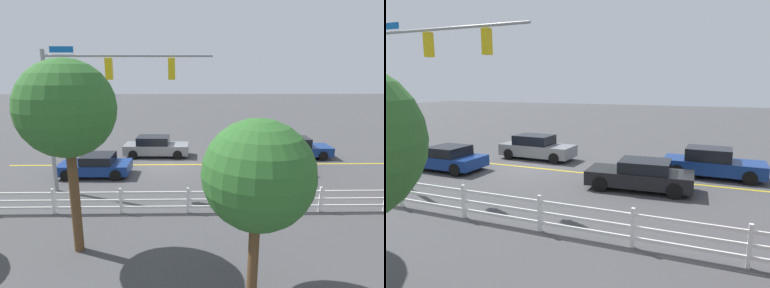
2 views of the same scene
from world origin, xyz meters
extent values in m
plane|color=#444447|center=(0.00, 0.00, 0.00)|extent=(120.00, 120.00, 0.00)
cube|color=gold|center=(-4.00, 0.00, 0.00)|extent=(28.00, 0.16, 0.01)
cylinder|color=gray|center=(5.18, 4.42, 3.51)|extent=(0.20, 0.20, 7.01)
cylinder|color=gray|center=(1.21, 4.42, 6.71)|extent=(7.94, 0.12, 0.12)
cube|color=#0C59B2|center=(4.28, 4.44, 6.99)|extent=(1.10, 0.03, 0.28)
cube|color=gold|center=(2.13, 4.42, 6.11)|extent=(0.32, 0.28, 1.00)
sphere|color=red|center=(2.13, 4.27, 6.43)|extent=(0.17, 0.17, 0.17)
sphere|color=orange|center=(2.13, 4.27, 6.11)|extent=(0.17, 0.17, 0.17)
sphere|color=#148C19|center=(2.13, 4.27, 5.79)|extent=(0.17, 0.17, 0.17)
cube|color=gold|center=(-0.82, 4.42, 6.11)|extent=(0.32, 0.28, 1.00)
sphere|color=red|center=(-0.82, 4.27, 6.43)|extent=(0.17, 0.17, 0.17)
sphere|color=orange|center=(-0.82, 4.27, 6.11)|extent=(0.17, 0.17, 0.17)
sphere|color=#148C19|center=(-0.82, 4.27, 5.79)|extent=(0.17, 0.17, 0.17)
cube|color=navy|center=(3.84, 2.05, 0.51)|extent=(4.07, 1.95, 0.57)
cube|color=black|center=(3.64, 2.05, 1.04)|extent=(1.79, 1.74, 0.49)
cylinder|color=black|center=(5.22, 2.94, 0.32)|extent=(0.64, 0.22, 0.64)
cylinder|color=black|center=(5.21, 1.14, 0.32)|extent=(0.64, 0.22, 0.64)
cylinder|color=black|center=(2.47, 2.96, 0.32)|extent=(0.64, 0.22, 0.64)
cylinder|color=black|center=(2.45, 1.16, 0.32)|extent=(0.64, 0.22, 0.64)
cube|color=black|center=(-6.38, 1.68, 0.52)|extent=(4.54, 2.01, 0.61)
cube|color=black|center=(-6.60, 1.67, 1.06)|extent=(2.16, 1.71, 0.48)
cylinder|color=black|center=(-4.91, 2.59, 0.32)|extent=(0.65, 0.25, 0.64)
cylinder|color=black|center=(-4.83, 0.92, 0.32)|extent=(0.65, 0.25, 0.64)
cylinder|color=black|center=(-7.94, 2.43, 0.32)|extent=(0.65, 0.25, 0.64)
cylinder|color=black|center=(-7.85, 0.77, 0.32)|extent=(0.65, 0.25, 0.64)
cube|color=slate|center=(0.63, -2.11, 0.56)|extent=(4.60, 1.87, 0.67)
cube|color=black|center=(0.86, -2.12, 1.17)|extent=(2.28, 1.62, 0.56)
cylinder|color=black|center=(-0.94, -2.86, 0.32)|extent=(0.65, 0.24, 0.64)
cylinder|color=black|center=(-0.88, -1.26, 0.32)|extent=(0.65, 0.24, 0.64)
cylinder|color=black|center=(2.15, -2.96, 0.32)|extent=(0.65, 0.24, 0.64)
cylinder|color=black|center=(2.20, -1.37, 0.32)|extent=(0.65, 0.24, 0.64)
cube|color=navy|center=(-9.30, -1.66, 0.53)|extent=(4.72, 1.88, 0.62)
cube|color=black|center=(-9.07, -1.66, 1.14)|extent=(2.14, 1.63, 0.59)
cylinder|color=black|center=(-10.91, -2.43, 0.32)|extent=(0.65, 0.24, 0.64)
cylinder|color=black|center=(-10.86, -0.80, 0.32)|extent=(0.65, 0.24, 0.64)
cylinder|color=black|center=(-7.74, -2.52, 0.32)|extent=(0.65, 0.24, 0.64)
cylinder|color=black|center=(-7.69, -0.89, 0.32)|extent=(0.65, 0.24, 0.64)
cube|color=white|center=(-7.33, 7.07, 0.57)|extent=(0.10, 0.10, 1.15)
cube|color=white|center=(-4.44, 7.07, 0.57)|extent=(0.10, 0.10, 1.15)
cube|color=white|center=(-1.56, 7.07, 0.57)|extent=(0.10, 0.10, 1.15)
cube|color=white|center=(1.33, 7.07, 0.57)|extent=(0.10, 0.10, 1.15)
cube|color=white|center=(4.22, 7.07, 0.57)|extent=(0.10, 0.10, 1.15)
cube|color=white|center=(-3.00, 7.07, 0.95)|extent=(26.00, 0.06, 0.09)
cube|color=white|center=(-3.00, 7.07, 0.60)|extent=(26.00, 0.06, 0.09)
cube|color=white|center=(-3.00, 7.07, 0.28)|extent=(26.00, 0.06, 0.09)
cylinder|color=brown|center=(-3.32, 12.10, 1.20)|extent=(0.29, 0.29, 2.39)
sphere|color=#2D6628|center=(-3.32, 12.10, 3.48)|extent=(2.91, 2.91, 2.91)
cylinder|color=brown|center=(2.21, 9.88, 1.88)|extent=(0.32, 0.32, 3.75)
sphere|color=#2D6628|center=(2.21, 9.88, 4.91)|extent=(3.08, 3.08, 3.08)
camera|label=1|loc=(-1.51, 19.62, 6.10)|focal=29.22mm
camera|label=2|loc=(-9.24, 15.82, 4.45)|focal=31.93mm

